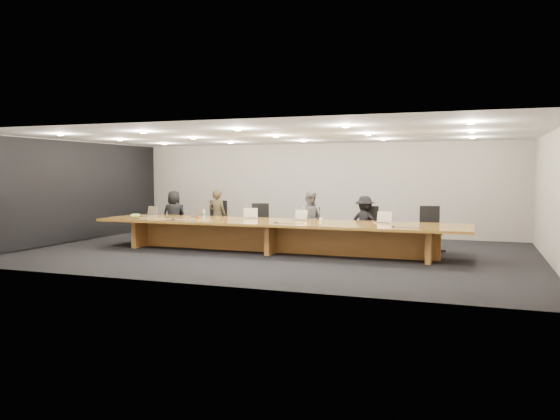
{
  "coord_description": "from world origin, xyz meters",
  "views": [
    {
      "loc": [
        4.5,
        -12.24,
        1.93
      ],
      "look_at": [
        0.0,
        0.3,
        1.0
      ],
      "focal_mm": 35.0,
      "sensor_mm": 36.0,
      "label": 1
    }
  ],
  "objects_px": {
    "chair_far_left": "(172,222)",
    "paper_cup_far": "(390,221)",
    "chair_mid_left": "(259,223)",
    "paper_cup_near": "(321,219)",
    "amber_mug": "(198,217)",
    "mic_right": "(393,227)",
    "av_box": "(144,218)",
    "laptop_d": "(299,215)",
    "water_bottle": "(204,214)",
    "chair_mid_right": "(309,227)",
    "person_b": "(217,216)",
    "person_d": "(365,223)",
    "chair_right": "(370,228)",
    "mic_left": "(173,219)",
    "chair_far_right": "(430,229)",
    "person_c": "(310,219)",
    "conference_table": "(276,231)",
    "laptop_c": "(250,213)",
    "person_a": "(174,215)",
    "laptop_a": "(149,211)",
    "laptop_b": "(196,212)",
    "laptop_e": "(383,217)",
    "chair_left": "(216,221)"
  },
  "relations": [
    {
      "from": "chair_far_left",
      "to": "paper_cup_far",
      "type": "xyz_separation_m",
      "value": [
        6.24,
        -0.9,
        0.29
      ]
    },
    {
      "from": "chair_mid_left",
      "to": "paper_cup_near",
      "type": "relative_size",
      "value": 13.19
    },
    {
      "from": "amber_mug",
      "to": "mic_right",
      "type": "distance_m",
      "value": 4.92
    },
    {
      "from": "chair_far_left",
      "to": "av_box",
      "type": "bearing_deg",
      "value": -79.3
    },
    {
      "from": "laptop_d",
      "to": "paper_cup_far",
      "type": "relative_size",
      "value": 3.5
    },
    {
      "from": "water_bottle",
      "to": "chair_mid_right",
      "type": "bearing_deg",
      "value": 23.36
    },
    {
      "from": "person_b",
      "to": "person_d",
      "type": "relative_size",
      "value": 1.09
    },
    {
      "from": "chair_right",
      "to": "mic_left",
      "type": "height_order",
      "value": "chair_right"
    },
    {
      "from": "chair_far_right",
      "to": "person_c",
      "type": "distance_m",
      "value": 3.02
    },
    {
      "from": "chair_far_left",
      "to": "person_d",
      "type": "bearing_deg",
      "value": 5.91
    },
    {
      "from": "person_d",
      "to": "paper_cup_far",
      "type": "bearing_deg",
      "value": 136.32
    },
    {
      "from": "conference_table",
      "to": "laptop_c",
      "type": "xyz_separation_m",
      "value": [
        -0.84,
        0.41,
        0.37
      ]
    },
    {
      "from": "chair_right",
      "to": "mic_left",
      "type": "bearing_deg",
      "value": -177.2
    },
    {
      "from": "mic_right",
      "to": "laptop_c",
      "type": "bearing_deg",
      "value": 166.51
    },
    {
      "from": "person_c",
      "to": "chair_far_right",
      "type": "bearing_deg",
      "value": -176.9
    },
    {
      "from": "chair_far_left",
      "to": "paper_cup_near",
      "type": "height_order",
      "value": "chair_far_left"
    },
    {
      "from": "person_d",
      "to": "mic_left",
      "type": "height_order",
      "value": "person_d"
    },
    {
      "from": "paper_cup_near",
      "to": "mic_right",
      "type": "xyz_separation_m",
      "value": [
        1.86,
        -0.87,
        -0.03
      ]
    },
    {
      "from": "av_box",
      "to": "chair_far_right",
      "type": "bearing_deg",
      "value": -0.63
    },
    {
      "from": "person_d",
      "to": "person_a",
      "type": "bearing_deg",
      "value": 7.41
    },
    {
      "from": "laptop_a",
      "to": "laptop_d",
      "type": "relative_size",
      "value": 0.99
    },
    {
      "from": "mic_left",
      "to": "person_b",
      "type": "bearing_deg",
      "value": 77.99
    },
    {
      "from": "laptop_b",
      "to": "amber_mug",
      "type": "distance_m",
      "value": 0.58
    },
    {
      "from": "chair_far_left",
      "to": "amber_mug",
      "type": "relative_size",
      "value": 10.25
    },
    {
      "from": "laptop_a",
      "to": "paper_cup_near",
      "type": "relative_size",
      "value": 4.04
    },
    {
      "from": "laptop_b",
      "to": "paper_cup_far",
      "type": "height_order",
      "value": "laptop_b"
    },
    {
      "from": "chair_mid_right",
      "to": "chair_far_right",
      "type": "relative_size",
      "value": 0.91
    },
    {
      "from": "chair_far_right",
      "to": "paper_cup_far",
      "type": "height_order",
      "value": "chair_far_right"
    },
    {
      "from": "chair_right",
      "to": "person_d",
      "type": "xyz_separation_m",
      "value": [
        -0.15,
        0.05,
        0.12
      ]
    },
    {
      "from": "chair_mid_right",
      "to": "person_b",
      "type": "relative_size",
      "value": 0.71
    },
    {
      "from": "amber_mug",
      "to": "mic_left",
      "type": "relative_size",
      "value": 0.82
    },
    {
      "from": "person_d",
      "to": "paper_cup_far",
      "type": "height_order",
      "value": "person_d"
    },
    {
      "from": "person_d",
      "to": "laptop_e",
      "type": "relative_size",
      "value": 3.77
    },
    {
      "from": "person_c",
      "to": "laptop_a",
      "type": "xyz_separation_m",
      "value": [
        -4.28,
        -0.81,
        0.17
      ]
    },
    {
      "from": "chair_mid_right",
      "to": "chair_right",
      "type": "relative_size",
      "value": 0.94
    },
    {
      "from": "amber_mug",
      "to": "chair_right",
      "type": "bearing_deg",
      "value": 17.9
    },
    {
      "from": "conference_table",
      "to": "chair_far_left",
      "type": "height_order",
      "value": "chair_far_left"
    },
    {
      "from": "chair_far_right",
      "to": "mic_right",
      "type": "xyz_separation_m",
      "value": [
        -0.64,
        -1.71,
        0.2
      ]
    },
    {
      "from": "laptop_b",
      "to": "paper_cup_near",
      "type": "relative_size",
      "value": 4.16
    },
    {
      "from": "laptop_a",
      "to": "water_bottle",
      "type": "bearing_deg",
      "value": 6.38
    },
    {
      "from": "chair_far_left",
      "to": "chair_left",
      "type": "xyz_separation_m",
      "value": [
        1.37,
        0.02,
        0.07
      ]
    },
    {
      "from": "chair_mid_right",
      "to": "person_c",
      "type": "bearing_deg",
      "value": -51.64
    },
    {
      "from": "chair_far_right",
      "to": "laptop_e",
      "type": "relative_size",
      "value": 3.21
    },
    {
      "from": "person_b",
      "to": "laptop_d",
      "type": "distance_m",
      "value": 2.83
    },
    {
      "from": "person_c",
      "to": "laptop_a",
      "type": "distance_m",
      "value": 4.36
    },
    {
      "from": "water_bottle",
      "to": "chair_far_left",
      "type": "bearing_deg",
      "value": 146.37
    },
    {
      "from": "chair_right",
      "to": "person_b",
      "type": "height_order",
      "value": "person_b"
    },
    {
      "from": "laptop_a",
      "to": "chair_right",
      "type": "bearing_deg",
      "value": 20.88
    },
    {
      "from": "person_b",
      "to": "mic_left",
      "type": "bearing_deg",
      "value": 82.66
    },
    {
      "from": "conference_table",
      "to": "laptop_d",
      "type": "xyz_separation_m",
      "value": [
        0.47,
        0.31,
        0.36
      ]
    }
  ]
}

